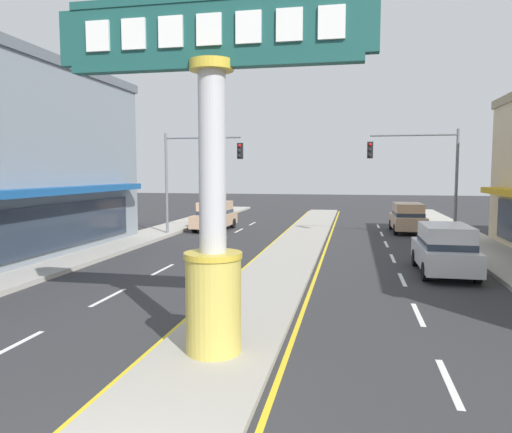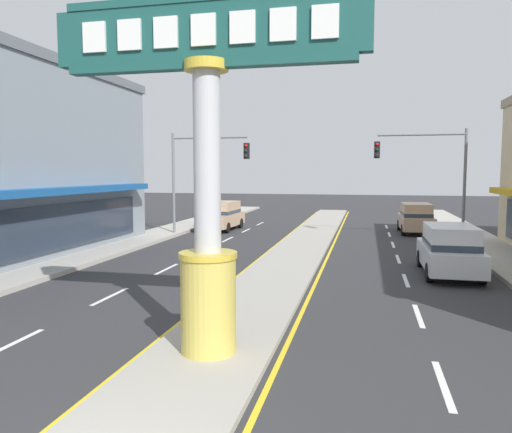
{
  "view_description": "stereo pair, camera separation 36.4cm",
  "coord_description": "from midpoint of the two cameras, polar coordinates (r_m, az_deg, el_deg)",
  "views": [
    {
      "loc": [
        2.8,
        -4.41,
        3.88
      ],
      "look_at": [
        0.06,
        9.29,
        2.6
      ],
      "focal_mm": 34.13,
      "sensor_mm": 36.0,
      "label": 1
    },
    {
      "loc": [
        3.15,
        -4.33,
        3.88
      ],
      "look_at": [
        0.06,
        9.29,
        2.6
      ],
      "focal_mm": 34.13,
      "sensor_mm": 36.0,
      "label": 2
    }
  ],
  "objects": [
    {
      "name": "median_strip",
      "position": [
        22.89,
        3.69,
        -4.35
      ],
      "size": [
        2.6,
        52.0,
        0.14
      ],
      "primitive_type": "cube",
      "color": "#A39E93",
      "rests_on": "ground"
    },
    {
      "name": "sidewalk_left",
      "position": [
        24.04,
        -19.38,
        -4.13
      ],
      "size": [
        2.63,
        60.0,
        0.18
      ],
      "primitive_type": "cube",
      "color": "#ADA89E",
      "rests_on": "ground"
    },
    {
      "name": "lane_markings",
      "position": [
        21.58,
        3.21,
        -5.11
      ],
      "size": [
        9.34,
        52.0,
        0.01
      ],
      "color": "silver",
      "rests_on": "ground"
    },
    {
      "name": "district_sign",
      "position": [
        9.91,
        -6.19,
        4.93
      ],
      "size": [
        6.46,
        1.21,
        7.21
      ],
      "color": "gold",
      "rests_on": "median_strip"
    },
    {
      "name": "traffic_light_left_side",
      "position": [
        29.34,
        -7.64,
        5.92
      ],
      "size": [
        4.86,
        0.46,
        6.2
      ],
      "color": "slate",
      "rests_on": "ground"
    },
    {
      "name": "traffic_light_right_side",
      "position": [
        28.23,
        18.65,
        5.72
      ],
      "size": [
        4.86,
        0.46,
        6.2
      ],
      "color": "slate",
      "rests_on": "ground"
    },
    {
      "name": "suv_near_right_lane",
      "position": [
        19.75,
        20.76,
        -3.53
      ],
      "size": [
        1.98,
        4.61,
        1.9
      ],
      "color": "silver",
      "rests_on": "ground"
    },
    {
      "name": "suv_far_right_lane",
      "position": [
        32.55,
        17.04,
        -0.09
      ],
      "size": [
        2.04,
        4.64,
        1.9
      ],
      "color": "tan",
      "rests_on": "ground"
    },
    {
      "name": "suv_near_left_lane",
      "position": [
        32.57,
        -5.18,
        0.12
      ],
      "size": [
        2.11,
        4.67,
        1.9
      ],
      "color": "tan",
      "rests_on": "ground"
    }
  ]
}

